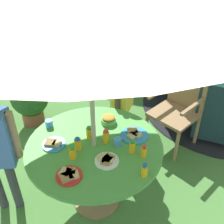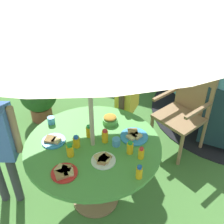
% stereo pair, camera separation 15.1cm
% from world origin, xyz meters
% --- Properties ---
extents(ground_plane, '(10.00, 10.00, 0.02)m').
position_xyz_m(ground_plane, '(0.00, 0.00, -0.01)').
color(ground_plane, '#477A38').
extents(hedge_backdrop, '(9.00, 0.70, 1.95)m').
position_xyz_m(hedge_backdrop, '(0.00, 3.36, 0.97)').
color(hedge_backdrop, '#234C28').
rests_on(hedge_backdrop, ground_plane).
extents(garden_table, '(1.14, 1.14, 0.71)m').
position_xyz_m(garden_table, '(0.00, 0.00, 0.55)').
color(garden_table, '#93704C').
rests_on(garden_table, ground_plane).
extents(wooden_chair, '(0.62, 0.61, 1.00)m').
position_xyz_m(wooden_chair, '(0.54, 1.17, 0.54)').
color(wooden_chair, '#93704C').
rests_on(wooden_chair, ground_plane).
extents(potted_plant, '(0.48, 0.48, 0.63)m').
position_xyz_m(potted_plant, '(-1.29, 0.86, 0.35)').
color(potted_plant, brown).
rests_on(potted_plant, ground_plane).
extents(child_in_yellow_shirt, '(0.20, 0.41, 1.19)m').
position_xyz_m(child_in_yellow_shirt, '(-0.04, 0.83, 0.76)').
color(child_in_yellow_shirt, navy).
rests_on(child_in_yellow_shirt, ground_plane).
extents(snack_bowl, '(0.14, 0.14, 0.08)m').
position_xyz_m(snack_bowl, '(0.00, 0.33, 0.75)').
color(snack_bowl, '#66B259').
rests_on(snack_bowl, garden_table).
extents(plate_back_edge, '(0.20, 0.20, 0.03)m').
position_xyz_m(plate_back_edge, '(-0.04, -0.37, 0.72)').
color(plate_back_edge, red).
rests_on(plate_back_edge, garden_table).
extents(plate_near_left, '(0.19, 0.19, 0.03)m').
position_xyz_m(plate_near_left, '(0.17, -0.13, 0.72)').
color(plate_near_left, white).
rests_on(plate_near_left, garden_table).
extents(plate_center_back, '(0.20, 0.20, 0.03)m').
position_xyz_m(plate_center_back, '(-0.32, -0.11, 0.72)').
color(plate_center_back, '#338CD8').
rests_on(plate_center_back, garden_table).
extents(plate_far_right, '(0.24, 0.24, 0.03)m').
position_xyz_m(plate_far_right, '(0.27, 0.24, 0.72)').
color(plate_far_right, '#338CD8').
rests_on(plate_far_right, garden_table).
extents(juice_bottle_near_right, '(0.05, 0.05, 0.11)m').
position_xyz_m(juice_bottle_near_right, '(-0.08, 0.08, 0.76)').
color(juice_bottle_near_right, yellow).
rests_on(juice_bottle_near_right, garden_table).
extents(juice_bottle_far_left, '(0.06, 0.06, 0.11)m').
position_xyz_m(juice_bottle_far_left, '(-0.10, -0.19, 0.76)').
color(juice_bottle_far_left, yellow).
rests_on(juice_bottle_far_left, garden_table).
extents(juice_bottle_center_front, '(0.05, 0.05, 0.11)m').
position_xyz_m(juice_bottle_center_front, '(0.47, -0.17, 0.76)').
color(juice_bottle_center_front, yellow).
rests_on(juice_bottle_center_front, garden_table).
extents(juice_bottle_mid_left, '(0.05, 0.05, 0.12)m').
position_xyz_m(juice_bottle_mid_left, '(0.08, 0.08, 0.77)').
color(juice_bottle_mid_left, yellow).
rests_on(juice_bottle_mid_left, garden_table).
extents(juice_bottle_mid_right, '(0.05, 0.05, 0.10)m').
position_xyz_m(juice_bottle_mid_right, '(0.42, 0.02, 0.76)').
color(juice_bottle_mid_right, yellow).
rests_on(juice_bottle_mid_right, garden_table).
extents(juice_bottle_front_edge, '(0.05, 0.05, 0.11)m').
position_xyz_m(juice_bottle_front_edge, '(0.32, 0.04, 0.76)').
color(juice_bottle_front_edge, yellow).
rests_on(juice_bottle_front_edge, garden_table).
extents(juice_bottle_spot_a, '(0.06, 0.06, 0.11)m').
position_xyz_m(juice_bottle_spot_a, '(-0.11, -0.08, 0.76)').
color(juice_bottle_spot_a, yellow).
rests_on(juice_bottle_spot_a, garden_table).
extents(cup_near, '(0.07, 0.07, 0.06)m').
position_xyz_m(cup_near, '(0.18, 0.08, 0.74)').
color(cup_near, '#4C99D8').
rests_on(cup_near, garden_table).
extents(cup_far, '(0.07, 0.07, 0.07)m').
position_xyz_m(cup_far, '(-0.48, 0.09, 0.74)').
color(cup_far, '#4C99D8').
rests_on(cup_far, garden_table).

